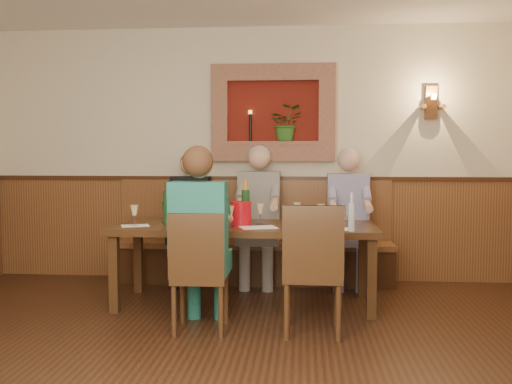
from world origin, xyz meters
TOP-DOWN VIEW (x-y plane):
  - room_shell at (0.00, 0.00)m, footprint 6.04×6.04m
  - wainscoting at (0.00, -0.00)m, footprint 6.02×6.02m
  - wall_niche at (0.24, 2.94)m, footprint 1.36×0.30m
  - wall_sconce at (1.90, 2.93)m, footprint 0.25×0.20m
  - dining_table at (0.00, 1.85)m, footprint 2.40×0.90m
  - bench at (0.00, 2.79)m, footprint 3.00×0.45m
  - chair_near_left at (-0.27, 1.04)m, footprint 0.44×0.44m
  - chair_near_right at (0.61, 1.04)m, footprint 0.46×0.46m
  - person_bench_left at (-0.69, 2.69)m, footprint 0.42×0.51m
  - person_bench_mid at (0.06, 2.69)m, footprint 0.45×0.55m
  - person_bench_right at (1.02, 2.69)m, footprint 0.44×0.54m
  - person_chair_front at (-0.27, 1.07)m, footprint 0.44×0.54m
  - spittoon_bucket at (-0.03, 1.83)m, footprint 0.24×0.24m
  - wine_bottle_green_a at (0.01, 1.86)m, footprint 0.08×0.08m
  - wine_bottle_green_b at (-0.74, 1.90)m, footprint 0.08×0.08m
  - water_bottle at (0.95, 1.49)m, footprint 0.06×0.06m
  - tasting_sheet_a at (-0.99, 1.69)m, footprint 0.29×0.25m
  - tasting_sheet_b at (0.14, 1.66)m, footprint 0.37×0.32m
  - tasting_sheet_c at (0.81, 1.60)m, footprint 0.28×0.22m
  - tasting_sheet_d at (-0.29, 1.57)m, footprint 0.32×0.28m
  - wine_glass_0 at (-0.99, 1.69)m, footprint 0.08×0.08m
  - wine_glass_1 at (-0.78, 1.97)m, footprint 0.08×0.08m
  - wine_glass_2 at (-0.50, 1.66)m, footprint 0.08×0.08m
  - wine_glass_3 at (-0.26, 2.00)m, footprint 0.08×0.08m
  - wine_glass_4 at (-0.12, 1.68)m, footprint 0.08×0.08m
  - wine_glass_5 at (0.14, 1.93)m, footprint 0.08×0.08m
  - wine_glass_6 at (0.47, 1.71)m, footprint 0.08×0.08m
  - wine_glass_7 at (0.70, 1.93)m, footprint 0.08×0.08m
  - wine_glass_8 at (0.93, 1.74)m, footprint 0.08×0.08m
  - wine_glass_9 at (-0.22, 1.52)m, footprint 0.08×0.08m
  - wine_glass_10 at (0.48, 2.07)m, footprint 0.08×0.08m
  - wine_glass_11 at (0.63, 1.50)m, footprint 0.08×0.08m

SIDE VIEW (x-z plane):
  - chair_near_left at x=-0.27m, z-range -0.20..0.76m
  - chair_near_right at x=0.61m, z-range -0.21..0.81m
  - bench at x=0.00m, z-range -0.23..0.88m
  - person_bench_left at x=-0.69m, z-range -0.12..1.29m
  - wainscoting at x=0.00m, z-range 0.01..1.16m
  - person_bench_right at x=1.02m, z-range -0.12..1.34m
  - person_chair_front at x=-0.27m, z-range -0.12..1.34m
  - person_bench_mid at x=0.06m, z-range -0.13..1.37m
  - dining_table at x=0.00m, z-range 0.30..1.05m
  - tasting_sheet_a at x=-0.99m, z-range 0.75..0.75m
  - tasting_sheet_b at x=0.14m, z-range 0.75..0.75m
  - tasting_sheet_c at x=0.81m, z-range 0.75..0.75m
  - tasting_sheet_d at x=-0.29m, z-range 0.75..0.75m
  - wine_glass_0 at x=-0.99m, z-range 0.75..0.94m
  - wine_glass_1 at x=-0.78m, z-range 0.75..0.94m
  - wine_glass_2 at x=-0.50m, z-range 0.75..0.94m
  - wine_glass_3 at x=-0.26m, z-range 0.75..0.94m
  - wine_glass_4 at x=-0.12m, z-range 0.75..0.94m
  - wine_glass_5 at x=0.14m, z-range 0.75..0.94m
  - wine_glass_6 at x=0.47m, z-range 0.75..0.94m
  - wine_glass_7 at x=0.70m, z-range 0.75..0.94m
  - wine_glass_8 at x=0.93m, z-range 0.75..0.94m
  - wine_glass_9 at x=-0.22m, z-range 0.75..0.94m
  - wine_glass_10 at x=0.48m, z-range 0.75..0.94m
  - wine_glass_11 at x=0.63m, z-range 0.75..0.94m
  - spittoon_bucket at x=-0.03m, z-range 0.75..0.97m
  - water_bottle at x=0.95m, z-range 0.72..1.04m
  - wine_bottle_green_b at x=-0.74m, z-range 0.71..1.11m
  - wine_bottle_green_a at x=0.01m, z-range 0.71..1.13m
  - wall_niche at x=0.24m, z-range 1.28..2.34m
  - room_shell at x=0.00m, z-range 0.48..3.30m
  - wall_sconce at x=1.90m, z-range 1.77..2.12m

